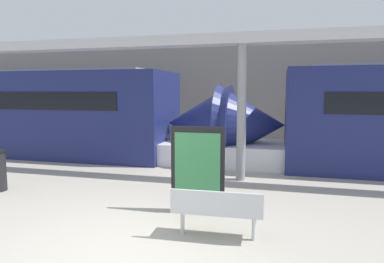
{
  "coord_description": "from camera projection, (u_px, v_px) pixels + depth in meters",
  "views": [
    {
      "loc": [
        2.34,
        -4.48,
        2.4
      ],
      "look_at": [
        0.22,
        3.82,
        1.4
      ],
      "focal_mm": 32.0,
      "sensor_mm": 36.0,
      "label": 1
    }
  ],
  "objects": [
    {
      "name": "ground_plane",
      "position": [
        115.0,
        251.0,
        5.17
      ],
      "size": [
        60.0,
        60.0,
        0.0
      ],
      "primitive_type": "plane",
      "color": "#A8A093"
    },
    {
      "name": "station_wall",
      "position": [
        229.0,
        90.0,
        16.13
      ],
      "size": [
        56.0,
        0.2,
        5.0
      ],
      "primitive_type": "cube",
      "color": "gray",
      "rests_on": "ground_plane"
    },
    {
      "name": "bench_near",
      "position": [
        217.0,
        209.0,
        5.55
      ],
      "size": [
        1.5,
        0.49,
        0.83
      ],
      "rotation": [
        0.0,
        0.0,
        0.03
      ],
      "color": "silver",
      "rests_on": "ground_plane"
    },
    {
      "name": "poster_board",
      "position": [
        198.0,
        169.0,
        6.78
      ],
      "size": [
        1.08,
        0.07,
        1.72
      ],
      "color": "black",
      "rests_on": "ground_plane"
    },
    {
      "name": "support_column_near",
      "position": [
        242.0,
        114.0,
        9.15
      ],
      "size": [
        0.25,
        0.25,
        3.63
      ],
      "primitive_type": "cylinder",
      "color": "gray",
      "rests_on": "ground_plane"
    },
    {
      "name": "canopy_beam",
      "position": [
        243.0,
        39.0,
        8.93
      ],
      "size": [
        28.0,
        0.6,
        0.28
      ],
      "primitive_type": "cube",
      "color": "#B7B7BC",
      "rests_on": "support_column_near"
    }
  ]
}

